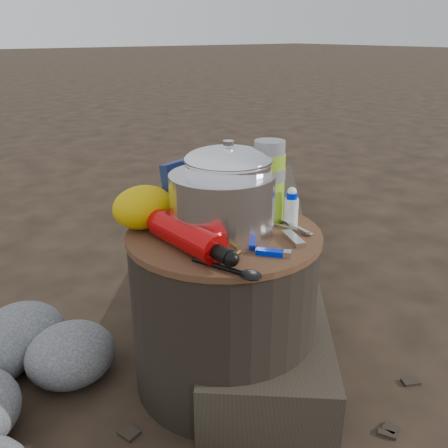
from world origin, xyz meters
TOP-DOWN VIEW (x-y plane):
  - ground at (0.00, 0.00)m, footprint 60.00×60.00m
  - stump at (0.00, 0.00)m, footprint 0.50×0.50m
  - rock_ring at (-0.48, 0.05)m, footprint 0.41×0.89m
  - log_main at (0.58, 0.49)m, footprint 1.59×1.78m
  - log_small at (0.52, 0.80)m, footprint 0.66×1.11m
  - foil_windscreen at (-0.01, -0.01)m, footprint 0.26×0.26m
  - camping_pot at (0.02, 0.01)m, footprint 0.22×0.22m
  - fuel_bottle at (-0.14, -0.04)m, footprint 0.09×0.29m
  - thermos at (0.15, 0.00)m, footprint 0.09×0.09m
  - travel_mug at (0.14, 0.16)m, footprint 0.09×0.09m
  - stuff_sack at (-0.15, 0.15)m, footprint 0.16×0.13m
  - food_pouch at (-0.02, 0.17)m, footprint 0.12×0.06m
  - lighter at (0.00, -0.17)m, footprint 0.07×0.08m
  - multitool at (0.10, -0.15)m, footprint 0.06×0.09m
  - pot_grabber at (0.14, -0.09)m, footprint 0.04×0.14m
  - spork at (-0.13, -0.16)m, footprint 0.09×0.17m
  - squeeze_bottle at (0.17, -0.06)m, footprint 0.04×0.04m

SIDE VIEW (x-z plane):
  - ground at x=0.00m, z-range 0.00..0.00m
  - log_small at x=0.52m, z-range 0.00..0.09m
  - log_main at x=0.58m, z-range 0.00..0.17m
  - rock_ring at x=-0.48m, z-range 0.00..0.18m
  - stump at x=0.00m, z-range 0.00..0.46m
  - multitool at x=0.10m, z-range 0.46..0.47m
  - pot_grabber at x=0.14m, z-range 0.46..0.47m
  - spork at x=-0.13m, z-range 0.46..0.47m
  - lighter at x=0.00m, z-range 0.46..0.47m
  - fuel_bottle at x=-0.14m, z-range 0.46..0.53m
  - squeeze_bottle at x=0.17m, z-range 0.46..0.55m
  - stuff_sack at x=-0.15m, z-range 0.46..0.57m
  - travel_mug at x=0.14m, z-range 0.46..0.59m
  - food_pouch at x=-0.02m, z-range 0.46..0.61m
  - foil_windscreen at x=-0.01m, z-range 0.46..0.62m
  - thermos at x=0.15m, z-range 0.46..0.67m
  - camping_pot at x=0.02m, z-range 0.46..0.68m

